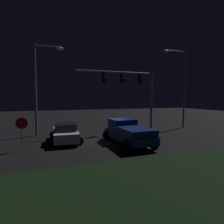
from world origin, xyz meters
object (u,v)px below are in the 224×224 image
at_px(street_lamp_right, 180,80).
at_px(car_sedan, 65,133).
at_px(traffic_signal_gantry, 131,84).
at_px(street_lamp_left, 41,79).
at_px(pickup_truck, 127,131).
at_px(stop_sign, 22,127).

bearing_deg(street_lamp_right, car_sedan, -167.39).
height_order(traffic_signal_gantry, street_lamp_left, street_lamp_left).
distance_m(pickup_truck, street_lamp_left, 9.39).
xyz_separation_m(pickup_truck, street_lamp_left, (-6.13, 5.69, 4.27)).
bearing_deg(traffic_signal_gantry, car_sedan, -158.47).
height_order(street_lamp_left, stop_sign, street_lamp_left).
relative_size(car_sedan, street_lamp_left, 0.54).
bearing_deg(street_lamp_left, stop_sign, -104.28).
bearing_deg(pickup_truck, traffic_signal_gantry, -28.65).
relative_size(pickup_truck, stop_sign, 2.43).
height_order(car_sedan, stop_sign, stop_sign).
relative_size(pickup_truck, street_lamp_left, 0.65).
relative_size(traffic_signal_gantry, stop_sign, 3.73).
bearing_deg(pickup_truck, car_sedan, 62.80).
distance_m(pickup_truck, street_lamp_right, 11.40).
height_order(car_sedan, street_lamp_right, street_lamp_right).
relative_size(pickup_truck, street_lamp_right, 0.61).
bearing_deg(car_sedan, pickup_truck, -113.21).
bearing_deg(pickup_truck, street_lamp_right, -60.69).
bearing_deg(car_sedan, stop_sign, 121.92).
height_order(pickup_truck, stop_sign, stop_sign).
bearing_deg(pickup_truck, street_lamp_left, 46.43).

